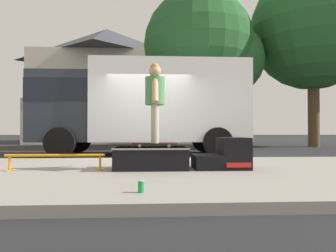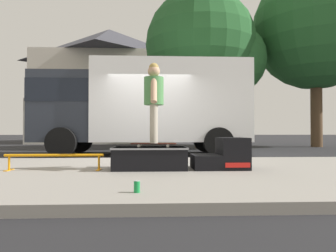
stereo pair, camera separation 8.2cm
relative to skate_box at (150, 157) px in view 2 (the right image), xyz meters
name	(u,v)px [view 2 (the right image)]	position (x,y,z in m)	size (l,w,h in m)	color
ground_plane	(149,161)	(-0.04, 2.89, -0.32)	(140.00, 140.00, 0.00)	black
sidewalk_slab	(147,173)	(-0.04, -0.11, -0.26)	(50.00, 5.00, 0.12)	gray
skate_box	(150,157)	(0.00, 0.00, 0.00)	(1.27, 0.76, 0.38)	black
kicker_ramp	(224,156)	(1.30, 0.00, 0.02)	(0.94, 0.72, 0.54)	black
grind_rail	(54,158)	(-1.61, -0.08, 0.01)	(1.65, 0.28, 0.27)	orange
skateboard	(154,144)	(0.07, -0.01, 0.23)	(0.80, 0.29, 0.07)	#4C1E14
skater_kid	(154,96)	(0.07, -0.01, 1.07)	(0.34, 0.72, 1.40)	#B7AD99
soda_can	(137,187)	(-0.11, -2.09, -0.14)	(0.07, 0.07, 0.13)	#198C3F
box_truck	(142,104)	(-0.34, 5.09, 1.38)	(6.91, 2.63, 3.05)	white
street_tree_main	(323,31)	(8.69, 9.96, 5.56)	(6.89, 6.26, 9.20)	brown
street_tree_neighbour	(207,49)	(2.63, 9.32, 4.41)	(5.77, 5.25, 7.52)	brown
house_behind	(109,85)	(-3.22, 17.74, 3.92)	(9.54, 8.23, 8.40)	beige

